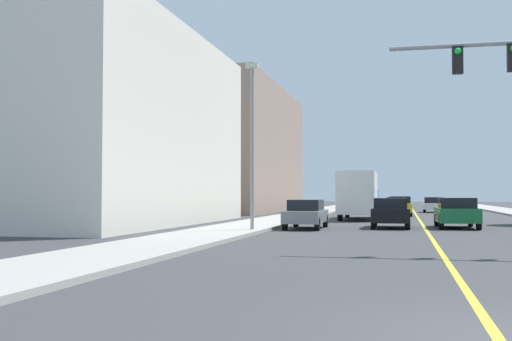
# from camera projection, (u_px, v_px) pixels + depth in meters

# --- Properties ---
(ground) EXTENTS (192.00, 192.00, 0.00)m
(ground) POSITION_uv_depth(u_px,v_px,m) (417.00, 216.00, 48.45)
(ground) COLOR #38383A
(sidewalk_left) EXTENTS (3.44, 168.00, 0.15)m
(sidewalk_left) POSITION_uv_depth(u_px,v_px,m) (304.00, 214.00, 50.50)
(sidewalk_left) COLOR #9E9B93
(sidewalk_left) RESTS_ON ground
(lane_marking_center) EXTENTS (0.16, 144.00, 0.01)m
(lane_marking_center) POSITION_uv_depth(u_px,v_px,m) (417.00, 216.00, 48.45)
(lane_marking_center) COLOR yellow
(lane_marking_center) RESTS_ON ground
(building_left_near) EXTENTS (11.08, 21.63, 11.11)m
(building_left_near) POSITION_uv_depth(u_px,v_px,m) (103.00, 129.00, 36.38)
(building_left_near) COLOR silver
(building_left_near) RESTS_ON ground
(building_left_far) EXTENTS (14.69, 25.21, 12.31)m
(building_left_far) POSITION_uv_depth(u_px,v_px,m) (212.00, 151.00, 63.44)
(building_left_far) COLOR gray
(building_left_far) RESTS_ON ground
(street_lamp) EXTENTS (0.56, 0.28, 7.52)m
(street_lamp) POSITION_uv_depth(u_px,v_px,m) (252.00, 137.00, 28.07)
(street_lamp) COLOR gray
(street_lamp) RESTS_ON sidewalk_left
(car_white) EXTENTS (2.09, 4.37, 1.44)m
(car_white) POSITION_uv_depth(u_px,v_px,m) (434.00, 204.00, 58.91)
(car_white) COLOR white
(car_white) RESTS_ON ground
(car_gray) EXTENTS (1.79, 4.37, 1.46)m
(car_gray) POSITION_uv_depth(u_px,v_px,m) (306.00, 214.00, 31.13)
(car_gray) COLOR slate
(car_gray) RESTS_ON ground
(car_blue) EXTENTS (2.08, 4.57, 1.47)m
(car_blue) POSITION_uv_depth(u_px,v_px,m) (396.00, 205.00, 54.50)
(car_blue) COLOR #1E389E
(car_blue) RESTS_ON ground
(car_yellow) EXTENTS (1.83, 4.31, 1.55)m
(car_yellow) POSITION_uv_depth(u_px,v_px,m) (401.00, 206.00, 49.07)
(car_yellow) COLOR gold
(car_yellow) RESTS_ON ground
(car_black) EXTENTS (1.92, 4.18, 1.53)m
(car_black) POSITION_uv_depth(u_px,v_px,m) (391.00, 213.00, 31.88)
(car_black) COLOR black
(car_black) RESTS_ON ground
(car_green) EXTENTS (2.03, 4.41, 1.55)m
(car_green) POSITION_uv_depth(u_px,v_px,m) (456.00, 212.00, 31.71)
(car_green) COLOR #196638
(car_green) RESTS_ON ground
(delivery_truck) EXTENTS (2.46, 8.71, 3.20)m
(delivery_truck) POSITION_uv_depth(u_px,v_px,m) (359.00, 195.00, 42.36)
(delivery_truck) COLOR #194799
(delivery_truck) RESTS_ON ground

